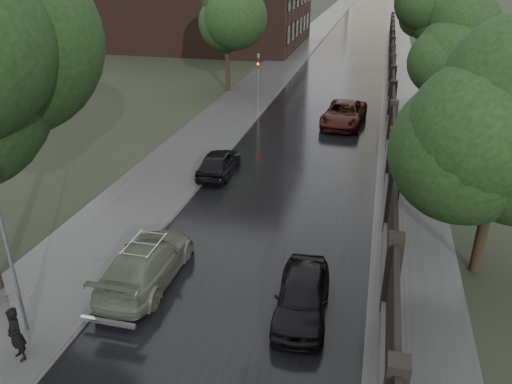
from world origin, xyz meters
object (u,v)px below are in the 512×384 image
Objects in this scene: tree_left_far at (227,23)px; pedestrian_umbrella at (9,308)px; hatchback_left at (219,162)px; tree_right_a at (504,133)px; car_right_far at (344,114)px; traffic_light at (258,78)px; volga_sedan at (146,263)px; tree_right_b at (454,54)px; tree_right_c at (431,19)px; lamp_post at (9,254)px; car_right_near at (302,295)px.

tree_left_far reaches higher than pedestrian_umbrella.
pedestrian_umbrella is at bearing 83.62° from hatchback_left.
tree_right_a is 1.35× the size of car_right_far.
traffic_light is 20.37m from volga_sedan.
tree_right_b is 1.00× the size of tree_right_c.
tree_left_far is at bearing 151.29° from car_right_far.
tree_left_far is 1.45× the size of lamp_post.
car_right_far is at bearing 87.91° from car_right_near.
car_right_far is (5.99, -1.44, -1.67)m from traffic_light.
tree_right_b reaches higher than pedestrian_umbrella.
tree_right_a reaches higher than hatchback_left.
tree_right_a is 14.78m from pedestrian_umbrella.
hatchback_left is at bearing -87.90° from volga_sedan.
tree_right_b is 19.01m from car_right_near.
tree_left_far is at bearing -75.88° from hatchback_left.
tree_right_b is 2.85× the size of pedestrian_umbrella.
tree_right_a is at bearing 56.14° from pedestrian_umbrella.
tree_right_b is 1.35× the size of car_right_far.
volga_sedan is at bearing 172.00° from car_right_near.
tree_right_c is at bearing 90.00° from tree_right_b.
tree_right_c is at bearing 78.13° from car_right_near.
hatchback_left is 13.50m from pedestrian_umbrella.
car_right_far is at bearing -105.03° from volga_sedan.
hatchback_left is 0.72× the size of car_right_far.
car_right_near is at bearing -83.96° from car_right_far.
tree_left_far is at bearing 95.21° from lamp_post.
pedestrian_umbrella is (-12.33, -39.51, -3.15)m from tree_right_c.
car_right_far is (4.87, 18.83, 0.03)m from volga_sedan.
hatchback_left is 11.14m from car_right_near.
tree_right_c reaches higher than hatchback_left.
car_right_near is 1.56× the size of pedestrian_umbrella.
lamp_post is (-12.90, -6.50, -2.28)m from tree_right_a.
tree_left_far is 1.05× the size of tree_right_a.
car_right_near is (-5.42, -3.71, -4.30)m from tree_right_a.
car_right_far is 24.00m from pedestrian_umbrella.
car_right_far is at bearing 110.47° from tree_right_a.
pedestrian_umbrella reaches higher than car_right_far.
tree_right_c reaches higher than traffic_light.
tree_left_far is at bearing 126.47° from traffic_light.
car_right_near is at bearing -145.61° from tree_right_a.
volga_sedan is at bearing -86.83° from traffic_light.
tree_right_b is 1.75× the size of traffic_light.
car_right_near is at bearing -68.60° from tree_left_far.
traffic_light is at bearing -53.53° from tree_left_far.
tree_right_b is at bearing -144.95° from hatchback_left.
tree_right_a is at bearing -163.49° from volga_sedan.
tree_right_b is at bearing -122.25° from volga_sedan.
pedestrian_umbrella reaches higher than hatchback_left.
tree_left_far is 28.73m from lamp_post.
pedestrian_umbrella is at bearing 68.21° from volga_sedan.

